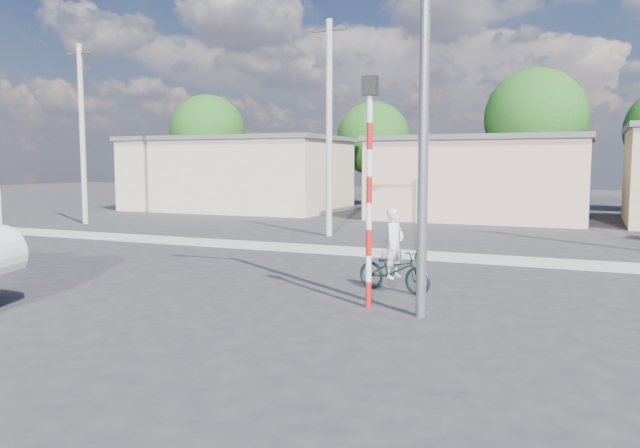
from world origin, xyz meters
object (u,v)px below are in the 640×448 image
at_px(cyclist, 394,257).
at_px(streetlight, 416,35).
at_px(traffic_pole, 369,172).
at_px(bicycle, 394,270).

relative_size(cyclist, streetlight, 0.17).
distance_m(traffic_pole, streetlight, 2.56).
bearing_deg(bicycle, traffic_pole, -165.31).
bearing_deg(cyclist, traffic_pole, -165.31).
height_order(bicycle, streetlight, streetlight).
xyz_separation_m(bicycle, traffic_pole, (-0.03, -1.61, 2.13)).
xyz_separation_m(traffic_pole, streetlight, (0.94, -0.30, 2.37)).
bearing_deg(traffic_pole, cyclist, 89.09).
height_order(bicycle, cyclist, cyclist).
relative_size(bicycle, streetlight, 0.20).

